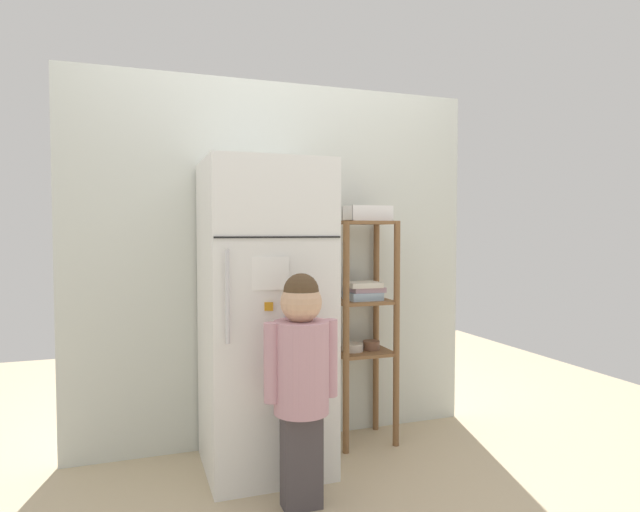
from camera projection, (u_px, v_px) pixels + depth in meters
ground_plane at (297, 463)px, 2.85m from camera, size 6.00×6.00×0.00m
kitchen_wall_back at (280, 263)px, 3.13m from camera, size 2.38×0.03×2.08m
refrigerator at (264, 316)px, 2.77m from camera, size 0.61×0.63×1.58m
child_standing at (301, 366)px, 2.36m from camera, size 0.34×0.25×1.04m
pantry_shelf_unit at (362, 312)px, 3.12m from camera, size 0.34×0.30×1.29m
fruit_bin at (367, 214)px, 3.10m from camera, size 0.25×0.16×0.09m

